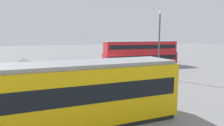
# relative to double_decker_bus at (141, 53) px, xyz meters

# --- Properties ---
(ground_plane) EXTENTS (160.00, 160.00, 0.00)m
(ground_plane) POSITION_rel_double_decker_bus_xyz_m (5.07, 2.96, -1.99)
(ground_plane) COLOR gray
(double_decker_bus) EXTENTS (11.64, 2.46, 3.90)m
(double_decker_bus) POSITION_rel_double_decker_bus_xyz_m (0.00, 0.00, 0.00)
(double_decker_bus) COLOR red
(double_decker_bus) RESTS_ON ground
(tram_yellow) EXTENTS (15.30, 3.71, 3.31)m
(tram_yellow) POSITION_rel_double_decker_bus_xyz_m (14.39, 17.58, -0.27)
(tram_yellow) COLOR #E5B70C
(tram_yellow) RESTS_ON ground
(pedestrian_near_railing) EXTENTS (0.36, 0.36, 1.75)m
(pedestrian_near_railing) POSITION_rel_double_decker_bus_xyz_m (9.75, 6.53, -0.98)
(pedestrian_near_railing) COLOR #4C3F2D
(pedestrian_near_railing) RESTS_ON ground
(pedestrian_railing) EXTENTS (7.45, 0.26, 1.08)m
(pedestrian_railing) POSITION_rel_double_decker_bus_xyz_m (10.01, 7.79, -1.25)
(pedestrian_railing) COLOR gray
(pedestrian_railing) RESTS_ON ground
(info_sign) EXTENTS (0.91, 0.15, 2.52)m
(info_sign) POSITION_rel_double_decker_bus_xyz_m (15.80, 6.90, -0.28)
(info_sign) COLOR slate
(info_sign) RESTS_ON ground
(street_lamp) EXTENTS (0.36, 0.36, 7.28)m
(street_lamp) POSITION_rel_double_decker_bus_xyz_m (2.01, 8.53, 2.24)
(street_lamp) COLOR #4C4C51
(street_lamp) RESTS_ON ground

